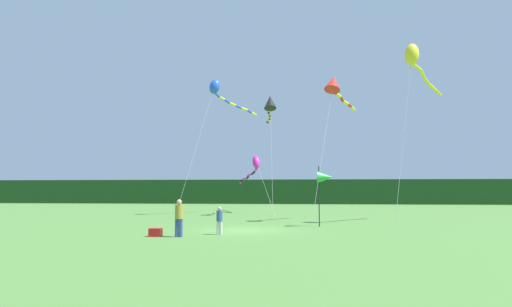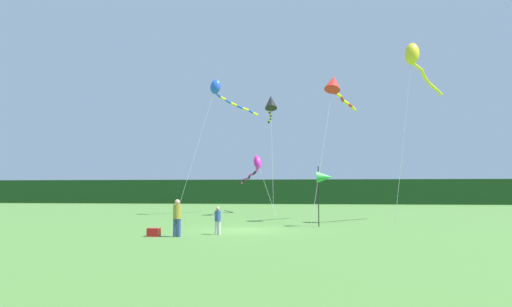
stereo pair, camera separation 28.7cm
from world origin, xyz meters
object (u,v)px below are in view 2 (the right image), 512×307
(cooler_box, at_px, (154,232))
(kite_black, at_px, (271,104))
(banner_flag_pole, at_px, (324,178))
(kite_yellow, at_px, (415,59))
(person_child, at_px, (218,219))
(person_adult, at_px, (177,216))
(kite_magenta, at_px, (255,166))
(kite_red, at_px, (334,85))
(kite_blue, at_px, (220,91))

(cooler_box, bearing_deg, kite_black, 76.70)
(banner_flag_pole, height_order, kite_yellow, kite_yellow)
(person_child, height_order, kite_black, kite_black)
(person_adult, height_order, kite_magenta, kite_magenta)
(banner_flag_pole, height_order, kite_black, kite_black)
(banner_flag_pole, bearing_deg, kite_red, 76.74)
(person_child, relative_size, banner_flag_pole, 0.38)
(cooler_box, bearing_deg, kite_red, 49.03)
(person_child, xyz_separation_m, kite_magenta, (-0.63, 20.26, 3.63))
(cooler_box, distance_m, kite_blue, 20.32)
(kite_black, bearing_deg, kite_red, -53.40)
(kite_blue, bearing_deg, cooler_box, -88.21)
(person_adult, bearing_deg, kite_yellow, 36.11)
(person_child, relative_size, kite_yellow, 0.11)
(kite_magenta, bearing_deg, kite_yellow, -45.89)
(person_child, xyz_separation_m, banner_flag_pole, (5.19, 5.23, 2.08))
(person_adult, xyz_separation_m, kite_red, (7.70, 10.21, 8.22))
(person_child, relative_size, kite_blue, 0.11)
(kite_blue, relative_size, kite_yellow, 1.01)
(kite_magenta, height_order, kite_red, kite_red)
(person_adult, distance_m, person_child, 2.03)
(kite_magenta, relative_size, kite_yellow, 0.85)
(person_adult, xyz_separation_m, kite_magenta, (0.98, 21.48, 3.42))
(banner_flag_pole, xyz_separation_m, kite_black, (-3.97, 10.31, 6.47))
(person_child, relative_size, kite_black, 0.13)
(kite_magenta, xyz_separation_m, kite_black, (1.86, -4.73, 4.93))
(person_adult, relative_size, kite_yellow, 0.15)
(cooler_box, height_order, kite_yellow, kite_yellow)
(cooler_box, relative_size, kite_blue, 0.05)
(person_child, bearing_deg, kite_black, 85.49)
(person_adult, xyz_separation_m, kite_yellow, (12.77, 9.32, 9.58))
(banner_flag_pole, height_order, kite_red, kite_red)
(cooler_box, distance_m, banner_flag_pole, 10.49)
(kite_black, relative_size, kite_red, 1.01)
(cooler_box, xyz_separation_m, kite_yellow, (13.88, 9.24, 10.33))
(person_adult, relative_size, person_child, 1.28)
(banner_flag_pole, xyz_separation_m, kite_blue, (-8.45, 11.03, 7.86))
(cooler_box, relative_size, kite_magenta, 0.06)
(banner_flag_pole, relative_size, kite_magenta, 0.36)
(kite_blue, bearing_deg, person_adult, -84.62)
(person_adult, xyz_separation_m, banner_flag_pole, (6.81, 6.44, 1.88))
(cooler_box, xyz_separation_m, kite_magenta, (2.09, 21.40, 4.17))
(person_adult, xyz_separation_m, kite_blue, (-1.65, 17.48, 9.73))
(person_child, distance_m, kite_blue, 19.34)
(banner_flag_pole, xyz_separation_m, kite_magenta, (-5.83, 15.04, 1.54))
(person_adult, bearing_deg, kite_magenta, 87.38)
(cooler_box, relative_size, banner_flag_pole, 0.16)
(kite_blue, distance_m, kite_black, 4.75)
(person_child, bearing_deg, kite_yellow, 35.99)
(person_child, bearing_deg, banner_flag_pole, 45.19)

